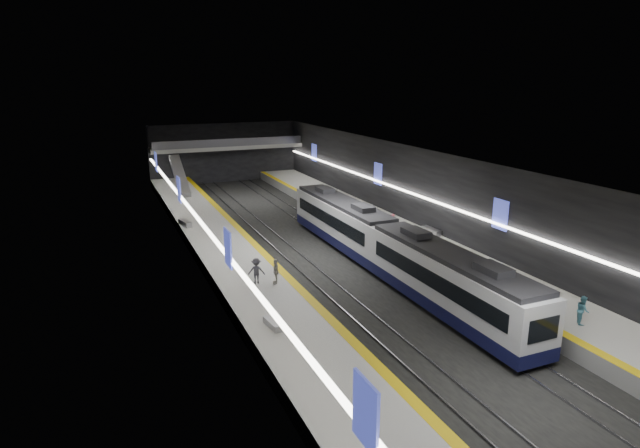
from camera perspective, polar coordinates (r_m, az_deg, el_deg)
name	(u,v)px	position (r m, az deg, el deg)	size (l,w,h in m)	color
ground	(328,258)	(42.93, 0.91, -3.65)	(70.00, 70.00, 0.00)	black
ceiling	(329,159)	(41.01, 0.96, 6.97)	(20.00, 70.00, 0.04)	beige
wall_left	(200,223)	(38.94, -12.64, 0.11)	(0.04, 70.00, 8.00)	black
wall_right	(436,199)	(46.65, 12.24, 2.67)	(0.04, 70.00, 8.00)	black
wall_back	(225,153)	(74.60, -10.14, 7.49)	(20.00, 0.04, 8.00)	black
platform_left	(237,265)	(40.47, -8.87, -4.30)	(5.00, 70.00, 1.00)	slate
tile_surface_left	(237,258)	(40.30, -8.90, -3.62)	(5.00, 70.00, 0.02)	#9B9B97
tactile_strip_left	(265,254)	(40.85, -5.90, -3.23)	(0.60, 70.00, 0.02)	#DCB50B
platform_right	(409,241)	(46.19, 9.45, -1.82)	(5.00, 70.00, 1.00)	slate
tile_surface_right	(409,235)	(46.04, 9.48, -1.21)	(5.00, 70.00, 0.02)	#9B9B97
tactile_strip_right	(387,238)	(44.93, 7.11, -1.52)	(0.60, 70.00, 0.02)	#DCB50B
rails	(328,257)	(42.91, 0.91, -3.57)	(6.52, 70.00, 0.12)	gray
train	(386,245)	(39.28, 7.11, -2.23)	(2.69, 30.04, 3.60)	#0E1036
ad_posters	(324,201)	(42.57, 0.39, 2.49)	(19.94, 53.50, 2.20)	#4550D0
cove_light_left	(203,225)	(39.03, -12.33, -0.14)	(0.25, 68.60, 0.12)	white
cove_light_right	(434,201)	(46.58, 12.03, 2.41)	(0.25, 68.60, 0.12)	white
mezzanine_bridge	(228,147)	(72.46, -9.80, 8.11)	(20.00, 3.00, 1.50)	gray
escalator	(180,175)	(64.66, -14.75, 5.03)	(1.20, 8.00, 0.60)	#99999E
bench_left_near	(273,324)	(29.38, -5.09, -10.57)	(0.44, 1.59, 0.39)	#99999E
bench_left_far	(185,223)	(49.85, -14.18, 0.09)	(0.54, 1.95, 0.48)	#99999E
bench_right_far	(431,231)	(46.79, 11.78, -0.75)	(0.57, 2.05, 0.50)	#99999E
passenger_right_a	(393,224)	(46.18, 7.77, 0.02)	(0.63, 0.41, 1.73)	#C94B59
passenger_right_b	(583,310)	(32.69, 26.22, -8.25)	(0.78, 0.61, 1.60)	teal
passenger_left_a	(276,271)	(34.95, -4.74, -5.07)	(0.98, 0.41, 1.67)	beige
passenger_left_b	(256,271)	(35.11, -6.80, -5.00)	(1.10, 0.63, 1.70)	#3C3C43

